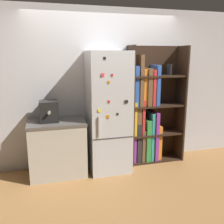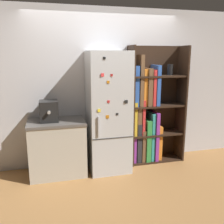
% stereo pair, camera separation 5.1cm
% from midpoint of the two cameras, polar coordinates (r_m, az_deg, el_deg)
% --- Properties ---
extents(ground_plane, '(16.00, 16.00, 0.00)m').
position_cam_midpoint_polar(ground_plane, '(4.16, -0.70, -13.43)').
color(ground_plane, '#A87542').
extents(wall_back, '(8.00, 0.05, 2.60)m').
position_cam_midpoint_polar(wall_back, '(4.23, -2.37, 5.45)').
color(wall_back, silver).
rests_on(wall_back, ground_plane).
extents(refrigerator, '(0.64, 0.64, 1.91)m').
position_cam_midpoint_polar(refrigerator, '(3.97, -1.24, -0.09)').
color(refrigerator, silver).
rests_on(refrigerator, ground_plane).
extents(bookshelf, '(0.97, 0.38, 2.00)m').
position_cam_midpoint_polar(bookshelf, '(4.37, 7.99, -0.13)').
color(bookshelf, black).
rests_on(bookshelf, ground_plane).
extents(kitchen_counter, '(0.87, 0.60, 0.86)m').
position_cam_midpoint_polar(kitchen_counter, '(4.03, -12.71, -7.96)').
color(kitchen_counter, '#BCB7A8').
rests_on(kitchen_counter, ground_plane).
extents(espresso_machine, '(0.27, 0.35, 0.31)m').
position_cam_midpoint_polar(espresso_machine, '(3.87, -14.61, 0.18)').
color(espresso_machine, black).
rests_on(espresso_machine, kitchen_counter).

